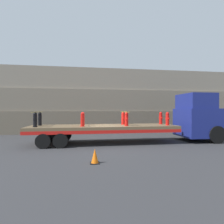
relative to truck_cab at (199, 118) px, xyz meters
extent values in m
plane|color=#2D2D30|center=(-6.88, 0.00, -1.65)|extent=(120.00, 120.00, 0.00)
cube|color=#665B4C|center=(-6.88, 6.55, -0.61)|extent=(60.00, 3.00, 2.09)
cube|color=#756B5B|center=(-6.88, 6.70, 1.49)|extent=(60.00, 3.00, 2.09)
cube|color=gray|center=(-6.88, 6.85, 3.58)|extent=(60.00, 3.00, 2.09)
cube|color=navy|center=(-0.05, 0.00, -0.35)|extent=(2.70, 2.46, 1.98)
cube|color=navy|center=(-0.32, 0.00, 1.17)|extent=(1.89, 2.26, 1.05)
cube|color=black|center=(0.69, 0.00, 0.05)|extent=(1.08, 2.16, 1.11)
cylinder|color=black|center=(0.42, -1.17, -1.08)|extent=(1.16, 0.28, 1.16)
cylinder|color=black|center=(0.42, 1.17, -1.08)|extent=(1.16, 0.28, 1.16)
cube|color=brown|center=(-6.88, 0.00, -0.57)|extent=(9.58, 2.42, 0.19)
cube|color=red|center=(-6.88, -1.17, -0.77)|extent=(9.58, 0.08, 0.20)
cube|color=red|center=(-6.88, 1.17, -0.77)|extent=(9.58, 0.08, 0.20)
cylinder|color=black|center=(-9.52, -1.11, -1.23)|extent=(0.85, 0.30, 0.85)
cylinder|color=black|center=(-9.52, 1.11, -1.23)|extent=(0.85, 0.30, 0.85)
cylinder|color=black|center=(-10.48, -1.11, -1.23)|extent=(0.85, 0.30, 0.85)
cylinder|color=black|center=(-10.48, 1.11, -1.23)|extent=(0.85, 0.30, 0.85)
cylinder|color=black|center=(-11.07, -0.53, -0.46)|extent=(0.29, 0.29, 0.03)
cylinder|color=black|center=(-11.07, -0.53, -0.11)|extent=(0.23, 0.23, 0.73)
sphere|color=black|center=(-11.07, -0.53, 0.30)|extent=(0.22, 0.22, 0.22)
cylinder|color=black|center=(-11.07, -0.71, -0.02)|extent=(0.10, 0.13, 0.10)
cylinder|color=black|center=(-11.07, -0.35, -0.02)|extent=(0.10, 0.13, 0.10)
cylinder|color=black|center=(-11.07, 0.53, -0.46)|extent=(0.29, 0.29, 0.03)
cylinder|color=black|center=(-11.07, 0.53, -0.11)|extent=(0.23, 0.23, 0.73)
sphere|color=black|center=(-11.07, 0.53, 0.30)|extent=(0.22, 0.22, 0.22)
cylinder|color=black|center=(-11.07, 0.35, -0.02)|extent=(0.10, 0.13, 0.10)
cylinder|color=black|center=(-11.07, 0.71, -0.02)|extent=(0.10, 0.13, 0.10)
cylinder|color=red|center=(-8.28, -0.53, -0.46)|extent=(0.29, 0.29, 0.03)
cylinder|color=red|center=(-8.28, -0.53, -0.11)|extent=(0.23, 0.23, 0.73)
sphere|color=red|center=(-8.28, -0.53, 0.30)|extent=(0.22, 0.22, 0.22)
cylinder|color=red|center=(-8.28, -0.71, -0.02)|extent=(0.10, 0.13, 0.10)
cylinder|color=red|center=(-8.28, -0.35, -0.02)|extent=(0.10, 0.13, 0.10)
cylinder|color=red|center=(-8.28, 0.53, -0.46)|extent=(0.29, 0.29, 0.03)
cylinder|color=red|center=(-8.28, 0.53, -0.11)|extent=(0.23, 0.23, 0.73)
sphere|color=red|center=(-8.28, 0.53, 0.30)|extent=(0.22, 0.22, 0.22)
cylinder|color=red|center=(-8.28, 0.35, -0.02)|extent=(0.10, 0.13, 0.10)
cylinder|color=red|center=(-8.28, 0.71, -0.02)|extent=(0.10, 0.13, 0.10)
cylinder|color=red|center=(-5.49, -0.53, -0.46)|extent=(0.29, 0.29, 0.03)
cylinder|color=red|center=(-5.49, -0.53, -0.11)|extent=(0.23, 0.23, 0.73)
sphere|color=red|center=(-5.49, -0.53, 0.30)|extent=(0.22, 0.22, 0.22)
cylinder|color=red|center=(-5.49, -0.71, -0.02)|extent=(0.10, 0.13, 0.10)
cylinder|color=red|center=(-5.49, -0.35, -0.02)|extent=(0.10, 0.13, 0.10)
cylinder|color=red|center=(-5.49, 0.53, -0.46)|extent=(0.29, 0.29, 0.03)
cylinder|color=red|center=(-5.49, 0.53, -0.11)|extent=(0.23, 0.23, 0.73)
sphere|color=red|center=(-5.49, 0.53, 0.30)|extent=(0.22, 0.22, 0.22)
cylinder|color=red|center=(-5.49, 0.35, -0.02)|extent=(0.10, 0.13, 0.10)
cylinder|color=red|center=(-5.49, 0.71, -0.02)|extent=(0.10, 0.13, 0.10)
cylinder|color=red|center=(-2.70, -0.53, -0.46)|extent=(0.29, 0.29, 0.03)
cylinder|color=red|center=(-2.70, -0.53, -0.11)|extent=(0.23, 0.23, 0.73)
sphere|color=red|center=(-2.70, -0.53, 0.30)|extent=(0.22, 0.22, 0.22)
cylinder|color=red|center=(-2.70, -0.71, -0.02)|extent=(0.10, 0.13, 0.10)
cylinder|color=red|center=(-2.70, -0.35, -0.02)|extent=(0.10, 0.13, 0.10)
cylinder|color=red|center=(-2.70, 0.53, -0.46)|extent=(0.29, 0.29, 0.03)
cylinder|color=red|center=(-2.70, 0.53, -0.11)|extent=(0.23, 0.23, 0.73)
sphere|color=red|center=(-2.70, 0.53, 0.30)|extent=(0.22, 0.22, 0.22)
cylinder|color=red|center=(-2.70, 0.35, -0.02)|extent=(0.10, 0.13, 0.10)
cylinder|color=red|center=(-2.70, 0.71, -0.02)|extent=(0.10, 0.13, 0.10)
cube|color=yellow|center=(-11.07, 0.00, 0.42)|extent=(0.05, 2.62, 0.01)
cube|color=yellow|center=(-5.49, 0.00, 0.42)|extent=(0.05, 2.62, 0.01)
cube|color=black|center=(-7.69, -4.32, -1.64)|extent=(0.38, 0.38, 0.03)
cone|color=orange|center=(-7.69, -4.32, -1.34)|extent=(0.29, 0.29, 0.58)
camera|label=1|loc=(-8.02, -11.49, 0.53)|focal=28.00mm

